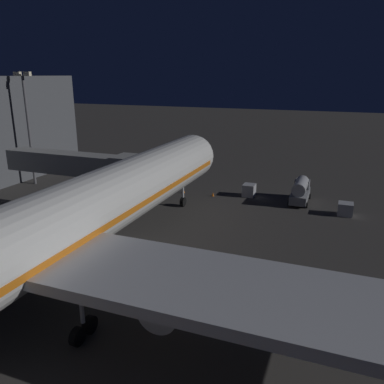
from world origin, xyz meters
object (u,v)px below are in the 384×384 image
object	(u,v)px
baggage_container_mid_row	(345,209)
traffic_cone_nose_starboard	(184,191)
airliner_at_gate	(33,240)
apron_floodlight_mast	(28,120)
jet_bridge	(84,165)
baggage_container_near_belt	(249,190)
traffic_cone_nose_port	(213,194)
fuel_tanker	(300,190)

from	to	relation	value
baggage_container_mid_row	traffic_cone_nose_starboard	size ratio (longest dim) A/B	3.13
airliner_at_gate	apron_floodlight_mast	world-z (taller)	airliner_at_gate
baggage_container_mid_row	traffic_cone_nose_starboard	distance (m)	21.67
baggage_container_mid_row	jet_bridge	bearing A→B (deg)	18.87
airliner_at_gate	traffic_cone_nose_starboard	world-z (taller)	airliner_at_gate
baggage_container_near_belt	baggage_container_mid_row	bearing A→B (deg)	164.99
baggage_container_near_belt	baggage_container_mid_row	size ratio (longest dim) A/B	1.04
apron_floodlight_mast	traffic_cone_nose_port	bearing A→B (deg)	-172.12
baggage_container_near_belt	jet_bridge	bearing A→B (deg)	38.36
airliner_at_gate	baggage_container_near_belt	size ratio (longest dim) A/B	35.76
airliner_at_gate	jet_bridge	size ratio (longest dim) A/B	3.46
traffic_cone_nose_port	baggage_container_mid_row	bearing A→B (deg)	175.06
fuel_tanker	traffic_cone_nose_port	distance (m)	11.75
jet_bridge	baggage_container_near_belt	world-z (taller)	jet_bridge
airliner_at_gate	traffic_cone_nose_port	xyz separation A→B (m)	(-2.20, -31.08, -5.54)
airliner_at_gate	jet_bridge	distance (m)	21.98
baggage_container_near_belt	baggage_container_mid_row	distance (m)	13.01
apron_floodlight_mast	traffic_cone_nose_starboard	bearing A→B (deg)	-170.66
airliner_at_gate	apron_floodlight_mast	bearing A→B (deg)	-46.90
fuel_tanker	jet_bridge	bearing A→B (deg)	29.14
baggage_container_mid_row	traffic_cone_nose_port	distance (m)	17.28
apron_floodlight_mast	traffic_cone_nose_port	world-z (taller)	apron_floodlight_mast
jet_bridge	baggage_container_near_belt	size ratio (longest dim) A/B	10.33
airliner_at_gate	fuel_tanker	bearing A→B (deg)	-112.72
jet_bridge	apron_floodlight_mast	xyz separation A→B (m)	(15.30, -7.78, 3.84)
baggage_container_near_belt	baggage_container_mid_row	world-z (taller)	baggage_container_near_belt
jet_bridge	baggage_container_mid_row	distance (m)	31.71
apron_floodlight_mast	baggage_container_near_belt	bearing A→B (deg)	-169.98
baggage_container_near_belt	baggage_container_mid_row	xyz separation A→B (m)	(-12.56, 3.37, -0.07)
jet_bridge	fuel_tanker	world-z (taller)	jet_bridge
traffic_cone_nose_port	traffic_cone_nose_starboard	xyz separation A→B (m)	(4.40, 0.00, 0.00)
traffic_cone_nose_port	jet_bridge	bearing A→B (deg)	43.12
jet_bridge	baggage_container_mid_row	size ratio (longest dim) A/B	10.80
fuel_tanker	traffic_cone_nose_starboard	size ratio (longest dim) A/B	10.49
airliner_at_gate	baggage_container_near_belt	world-z (taller)	airliner_at_gate
baggage_container_near_belt	traffic_cone_nose_port	size ratio (longest dim) A/B	3.27
airliner_at_gate	baggage_container_mid_row	bearing A→B (deg)	-123.26
jet_bridge	traffic_cone_nose_port	size ratio (longest dim) A/B	33.77
apron_floodlight_mast	jet_bridge	bearing A→B (deg)	153.05
fuel_tanker	apron_floodlight_mast	bearing A→B (deg)	8.08
apron_floodlight_mast	baggage_container_near_belt	xyz separation A→B (m)	(-32.35, -5.71, -8.87)
traffic_cone_nose_starboard	baggage_container_near_belt	bearing A→B (deg)	-168.25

